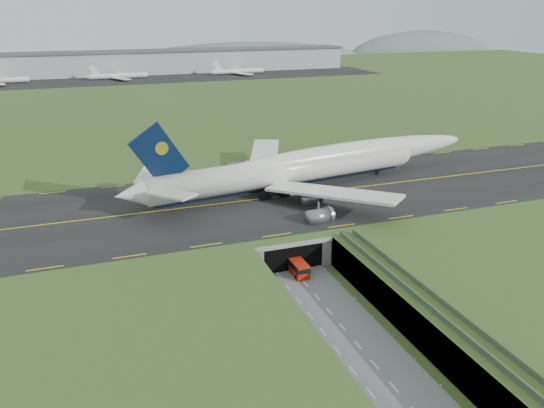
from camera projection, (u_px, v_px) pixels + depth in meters
name	position (u px, v px, depth m)	size (l,w,h in m)	color
ground	(310.00, 290.00, 95.40)	(900.00, 900.00, 0.00)	#395823
airfield_deck	(310.00, 275.00, 94.37)	(800.00, 800.00, 6.00)	gray
trench_road	(328.00, 311.00, 88.74)	(12.00, 75.00, 0.20)	slate
taxiway	(254.00, 200.00, 122.45)	(800.00, 44.00, 0.18)	black
tunnel_portal	(278.00, 238.00, 109.02)	(17.00, 22.30, 6.00)	gray
guideway	(428.00, 306.00, 80.15)	(3.00, 53.00, 7.05)	#A8A8A3
jumbo_jet	(312.00, 165.00, 129.79)	(96.90, 61.45, 20.54)	white
shuttle_tram	(297.00, 267.00, 100.72)	(2.67, 6.78, 2.78)	#B4200C
cargo_terminal	(132.00, 62.00, 355.10)	(320.00, 67.00, 15.60)	#B2B2B2
distant_hills	(190.00, 67.00, 497.03)	(700.00, 91.00, 60.00)	slate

